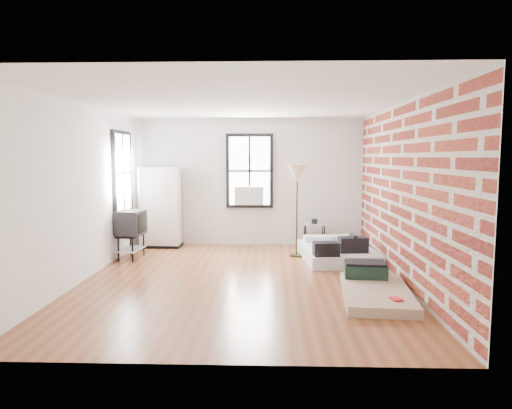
{
  "coord_description": "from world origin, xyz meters",
  "views": [
    {
      "loc": [
        0.47,
        -7.12,
        1.96
      ],
      "look_at": [
        0.23,
        0.3,
        1.18
      ],
      "focal_mm": 32.0,
      "sensor_mm": 36.0,
      "label": 1
    }
  ],
  "objects_px": {
    "floor_lamp": "(297,178)",
    "tv_stand": "(131,224)",
    "side_table": "(314,229)",
    "mattress_main": "(337,252)",
    "wardrobe": "(161,207)",
    "mattress_bare": "(373,287)"
  },
  "relations": [
    {
      "from": "floor_lamp",
      "to": "tv_stand",
      "type": "height_order",
      "value": "floor_lamp"
    },
    {
      "from": "side_table",
      "to": "floor_lamp",
      "type": "height_order",
      "value": "floor_lamp"
    },
    {
      "from": "floor_lamp",
      "to": "tv_stand",
      "type": "relative_size",
      "value": 1.94
    },
    {
      "from": "floor_lamp",
      "to": "tv_stand",
      "type": "xyz_separation_m",
      "value": [
        -3.2,
        -0.32,
        -0.89
      ]
    },
    {
      "from": "mattress_main",
      "to": "side_table",
      "type": "relative_size",
      "value": 3.06
    },
    {
      "from": "floor_lamp",
      "to": "tv_stand",
      "type": "distance_m",
      "value": 3.34
    },
    {
      "from": "wardrobe",
      "to": "side_table",
      "type": "distance_m",
      "value": 3.38
    },
    {
      "from": "wardrobe",
      "to": "side_table",
      "type": "height_order",
      "value": "wardrobe"
    },
    {
      "from": "side_table",
      "to": "floor_lamp",
      "type": "xyz_separation_m",
      "value": [
        -0.44,
        -0.94,
        1.15
      ]
    },
    {
      "from": "mattress_main",
      "to": "wardrobe",
      "type": "bearing_deg",
      "value": 157.17
    },
    {
      "from": "wardrobe",
      "to": "side_table",
      "type": "bearing_deg",
      "value": 2.81
    },
    {
      "from": "wardrobe",
      "to": "side_table",
      "type": "relative_size",
      "value": 2.85
    },
    {
      "from": "mattress_bare",
      "to": "side_table",
      "type": "xyz_separation_m",
      "value": [
        -0.52,
        3.44,
        0.3
      ]
    },
    {
      "from": "mattress_bare",
      "to": "tv_stand",
      "type": "distance_m",
      "value": 4.73
    },
    {
      "from": "tv_stand",
      "to": "wardrobe",
      "type": "bearing_deg",
      "value": 82.2
    },
    {
      "from": "mattress_bare",
      "to": "floor_lamp",
      "type": "bearing_deg",
      "value": 116.49
    },
    {
      "from": "mattress_main",
      "to": "tv_stand",
      "type": "distance_m",
      "value": 3.99
    },
    {
      "from": "tv_stand",
      "to": "side_table",
      "type": "bearing_deg",
      "value": 24.96
    },
    {
      "from": "mattress_bare",
      "to": "wardrobe",
      "type": "bearing_deg",
      "value": 144.46
    },
    {
      "from": "mattress_bare",
      "to": "floor_lamp",
      "type": "xyz_separation_m",
      "value": [
        -0.96,
        2.51,
        1.45
      ]
    },
    {
      "from": "side_table",
      "to": "mattress_main",
      "type": "bearing_deg",
      "value": -75.07
    },
    {
      "from": "wardrobe",
      "to": "floor_lamp",
      "type": "relative_size",
      "value": 0.96
    }
  ]
}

